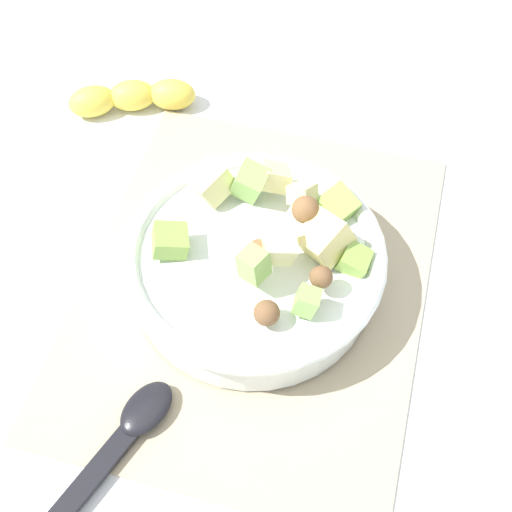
# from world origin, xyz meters

# --- Properties ---
(ground_plane) EXTENTS (2.40, 2.40, 0.00)m
(ground_plane) POSITION_xyz_m (0.00, 0.00, 0.00)
(ground_plane) COLOR silver
(placemat) EXTENTS (0.42, 0.33, 0.01)m
(placemat) POSITION_xyz_m (0.00, 0.00, 0.00)
(placemat) COLOR tan
(placemat) RESTS_ON ground_plane
(salad_bowl) EXTENTS (0.25, 0.25, 0.11)m
(salad_bowl) POSITION_xyz_m (-0.01, 0.00, 0.04)
(salad_bowl) COLOR white
(salad_bowl) RESTS_ON placemat
(serving_spoon) EXTENTS (0.22, 0.10, 0.01)m
(serving_spoon) POSITION_xyz_m (0.20, -0.07, 0.01)
(serving_spoon) COLOR black
(serving_spoon) RESTS_ON placemat
(banana_whole) EXTENTS (0.09, 0.15, 0.04)m
(banana_whole) POSITION_xyz_m (-0.21, -0.20, 0.02)
(banana_whole) COLOR yellow
(banana_whole) RESTS_ON ground_plane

